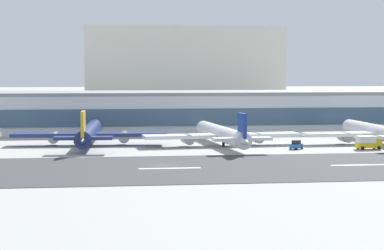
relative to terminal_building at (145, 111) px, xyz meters
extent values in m
plane|color=#9E9E99|center=(-1.20, -80.72, -6.19)|extent=(1400.00, 1400.00, 0.00)
cube|color=#38383A|center=(-1.20, -85.73, -6.15)|extent=(800.00, 39.07, 0.08)
cube|color=white|center=(-0.17, -85.73, -6.10)|extent=(12.00, 1.20, 0.01)
cube|color=white|center=(37.96, -85.73, -6.10)|extent=(12.00, 1.20, 0.01)
cube|color=silver|center=(0.00, 0.06, -0.50)|extent=(202.39, 28.24, 11.36)
cube|color=#38516B|center=(0.00, -14.21, -1.07)|extent=(196.32, 0.30, 5.11)
cube|color=gray|center=(0.00, 0.06, 5.68)|extent=(204.42, 28.52, 1.00)
cube|color=beige|center=(28.10, 140.94, 14.42)|extent=(100.66, 32.08, 41.22)
cylinder|color=navy|center=(-16.35, -40.28, -3.01)|extent=(6.35, 41.12, 4.10)
sphere|color=navy|center=(-15.22, -19.83, -3.01)|extent=(3.89, 3.89, 3.89)
cone|color=navy|center=(-17.48, -60.73, -3.01)|extent=(4.09, 7.56, 3.69)
cube|color=navy|center=(-16.39, -41.10, -3.42)|extent=(39.15, 8.28, 0.90)
cylinder|color=gray|center=(-7.66, -41.58, -4.14)|extent=(2.97, 5.87, 2.66)
cylinder|color=gray|center=(-25.12, -40.62, -4.14)|extent=(2.97, 5.87, 2.66)
cube|color=navy|center=(-17.39, -59.09, -2.60)|extent=(13.38, 4.10, 0.72)
cube|color=gold|center=(-17.39, -59.09, 0.26)|extent=(0.96, 5.56, 6.55)
cylinder|color=black|center=(-16.46, -42.33, -5.62)|extent=(0.74, 0.74, 1.13)
cylinder|color=white|center=(16.62, -45.99, -3.17)|extent=(7.65, 39.11, 3.89)
sphere|color=white|center=(14.74, -26.62, -3.17)|extent=(3.70, 3.70, 3.70)
cone|color=white|center=(18.51, -65.35, -3.17)|extent=(4.17, 7.31, 3.50)
cube|color=white|center=(16.70, -46.76, -3.56)|extent=(40.27, 9.68, 0.86)
cylinder|color=gray|center=(25.63, -45.89, -4.24)|extent=(3.05, 5.67, 2.53)
cylinder|color=gray|center=(7.77, -47.63, -4.24)|extent=(3.05, 5.67, 2.53)
cube|color=white|center=(18.36, -63.81, -2.78)|extent=(13.81, 4.51, 0.68)
cube|color=navy|center=(18.36, -63.81, -0.06)|extent=(1.13, 5.29, 6.23)
cylinder|color=black|center=(16.81, -47.92, -5.65)|extent=(0.70, 0.70, 1.07)
cylinder|color=silver|center=(57.19, -46.10, -3.15)|extent=(4.43, 39.23, 3.92)
sphere|color=silver|center=(56.94, -26.50, -3.15)|extent=(3.72, 3.72, 3.72)
cube|color=silver|center=(57.20, -46.88, -3.54)|extent=(38.77, 6.38, 0.86)
cylinder|color=gray|center=(48.50, -46.99, -4.23)|extent=(2.62, 5.52, 2.55)
cylinder|color=black|center=(57.22, -48.05, -5.65)|extent=(0.71, 0.71, 1.08)
cube|color=#23569E|center=(33.09, -56.34, -5.39)|extent=(3.55, 3.12, 1.00)
cube|color=black|center=(33.09, -56.34, -4.44)|extent=(2.31, 2.14, 0.90)
cylinder|color=black|center=(31.71, -56.31, -5.89)|extent=(0.65, 0.57, 0.60)
cylinder|color=black|center=(32.61, -57.63, -5.89)|extent=(0.65, 0.57, 0.60)
cylinder|color=black|center=(33.57, -55.05, -5.89)|extent=(0.65, 0.57, 0.60)
cylinder|color=black|center=(34.47, -56.38, -5.89)|extent=(0.65, 0.57, 0.60)
cube|color=gold|center=(50.25, -58.76, -5.14)|extent=(6.17, 2.86, 1.20)
cube|color=silver|center=(49.53, -58.82, -3.74)|extent=(4.48, 2.63, 1.60)
cube|color=gold|center=(52.41, -58.59, -3.79)|extent=(1.85, 2.33, 1.50)
cylinder|color=black|center=(52.44, -59.79, -5.74)|extent=(0.92, 0.35, 0.90)
cylinder|color=black|center=(52.25, -57.40, -5.74)|extent=(0.92, 0.35, 0.90)
cylinder|color=black|center=(48.25, -60.12, -5.74)|extent=(0.92, 0.35, 0.90)
cylinder|color=black|center=(48.07, -57.73, -5.74)|extent=(0.92, 0.35, 0.90)
camera|label=1|loc=(-12.44, -218.07, 12.55)|focal=65.13mm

